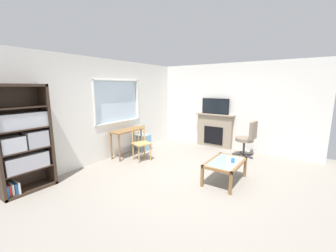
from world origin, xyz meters
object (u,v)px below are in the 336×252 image
at_px(desk_under_window, 127,135).
at_px(tv, 215,106).
at_px(sippy_cup, 233,160).
at_px(wooden_chair, 141,143).
at_px(plastic_drawer_unit, 143,142).
at_px(fireplace, 215,130).
at_px(coffee_table, 225,164).
at_px(bookshelf, 23,141).
at_px(office_chair, 248,137).

xyz_separation_m(desk_under_window, tv, (2.29, -1.60, 0.69)).
distance_m(tv, sippy_cup, 2.77).
height_order(wooden_chair, plastic_drawer_unit, wooden_chair).
relative_size(plastic_drawer_unit, fireplace, 0.38).
bearing_deg(tv, coffee_table, -152.60).
xyz_separation_m(bookshelf, sippy_cup, (2.48, -3.05, -0.47)).
bearing_deg(plastic_drawer_unit, wooden_chair, -141.21).
xyz_separation_m(plastic_drawer_unit, office_chair, (1.14, -2.80, 0.32)).
bearing_deg(plastic_drawer_unit, office_chair, -67.82).
relative_size(wooden_chair, fireplace, 0.73).
height_order(plastic_drawer_unit, sippy_cup, sippy_cup).
relative_size(desk_under_window, wooden_chair, 1.04).
relative_size(fireplace, coffee_table, 1.23).
xyz_separation_m(wooden_chair, fireplace, (2.31, -1.09, 0.07)).
bearing_deg(sippy_cup, tv, 30.39).
relative_size(wooden_chair, coffee_table, 0.90).
bearing_deg(bookshelf, tv, -19.81).
bearing_deg(bookshelf, plastic_drawer_unit, -1.05).
relative_size(bookshelf, office_chair, 1.97).
bearing_deg(tv, fireplace, 0.00).
height_order(office_chair, coffee_table, office_chair).
xyz_separation_m(bookshelf, wooden_chair, (2.46, -0.62, -0.48)).
distance_m(wooden_chair, plastic_drawer_unit, 0.93).
distance_m(plastic_drawer_unit, coffee_table, 2.94).
height_order(bookshelf, plastic_drawer_unit, bookshelf).
bearing_deg(office_chair, fireplace, 68.04).
xyz_separation_m(tv, coffee_table, (-2.30, -1.19, -0.94)).
distance_m(office_chair, sippy_cup, 1.85).
bearing_deg(coffee_table, plastic_drawer_unit, 75.92).
relative_size(desk_under_window, fireplace, 0.76).
bearing_deg(bookshelf, sippy_cup, -50.93).
xyz_separation_m(bookshelf, fireplace, (4.78, -1.71, -0.41)).
height_order(fireplace, tv, tv).
bearing_deg(coffee_table, sippy_cup, -81.23).
bearing_deg(fireplace, plastic_drawer_unit, 134.15).
height_order(plastic_drawer_unit, fireplace, fireplace).
height_order(bookshelf, wooden_chair, bookshelf).
bearing_deg(office_chair, plastic_drawer_unit, 112.18).
distance_m(desk_under_window, coffee_table, 2.81).
xyz_separation_m(desk_under_window, office_chair, (1.85, -2.75, -0.06)).
height_order(wooden_chair, fireplace, fireplace).
height_order(plastic_drawer_unit, tv, tv).
distance_m(wooden_chair, fireplace, 2.56).
distance_m(desk_under_window, plastic_drawer_unit, 0.80).
distance_m(fireplace, coffee_table, 2.61).
relative_size(fireplace, sippy_cup, 13.66).
xyz_separation_m(coffee_table, sippy_cup, (0.02, -0.14, 0.11)).
xyz_separation_m(desk_under_window, fireplace, (2.31, -1.60, -0.08)).
bearing_deg(tv, desk_under_window, 145.02).
relative_size(bookshelf, desk_under_window, 2.09).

